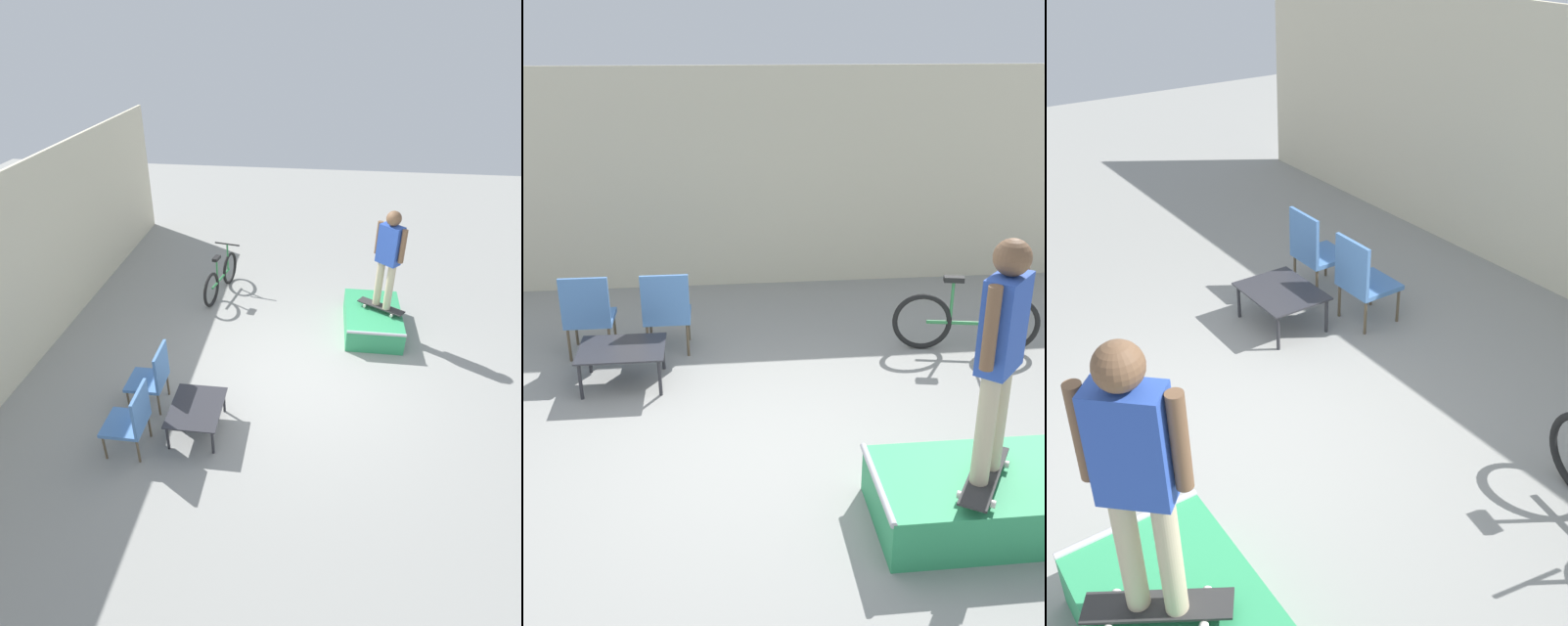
% 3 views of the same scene
% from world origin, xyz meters
% --- Properties ---
extents(ground_plane, '(24.00, 24.00, 0.00)m').
position_xyz_m(ground_plane, '(0.00, 0.00, 0.00)').
color(ground_plane, gray).
extents(house_wall_back, '(12.00, 0.06, 3.00)m').
position_xyz_m(house_wall_back, '(0.00, 4.37, 1.50)').
color(house_wall_back, beige).
rests_on(house_wall_back, ground_plane).
extents(skate_ramp_box, '(1.51, 0.96, 0.43)m').
position_xyz_m(skate_ramp_box, '(1.49, -1.12, 0.20)').
color(skate_ramp_box, '#339E60').
rests_on(skate_ramp_box, ground_plane).
extents(skateboard_on_ramp, '(0.62, 0.81, 0.07)m').
position_xyz_m(skateboard_on_ramp, '(1.50, -1.24, 0.49)').
color(skateboard_on_ramp, '#2D2D2D').
rests_on(skateboard_on_ramp, skate_ramp_box).
extents(person_skater, '(0.42, 0.44, 1.73)m').
position_xyz_m(person_skater, '(1.50, -1.24, 1.52)').
color(person_skater, '#C6B793').
rests_on(person_skater, skateboard_on_ramp).
extents(coffee_table, '(0.88, 0.69, 0.41)m').
position_xyz_m(coffee_table, '(-1.32, 1.39, 0.37)').
color(coffee_table, '#2D2D33').
rests_on(coffee_table, ground_plane).
extents(patio_chair_left, '(0.52, 0.52, 0.97)m').
position_xyz_m(patio_chair_left, '(-1.75, 2.11, 0.52)').
color(patio_chair_left, brown).
rests_on(patio_chair_left, ground_plane).
extents(patio_chair_right, '(0.52, 0.52, 0.97)m').
position_xyz_m(patio_chair_right, '(-0.89, 2.11, 0.52)').
color(patio_chair_right, brown).
rests_on(patio_chair_right, ground_plane).
extents(bicycle, '(1.63, 0.52, 0.93)m').
position_xyz_m(bicycle, '(2.47, 1.80, 0.36)').
color(bicycle, black).
rests_on(bicycle, ground_plane).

